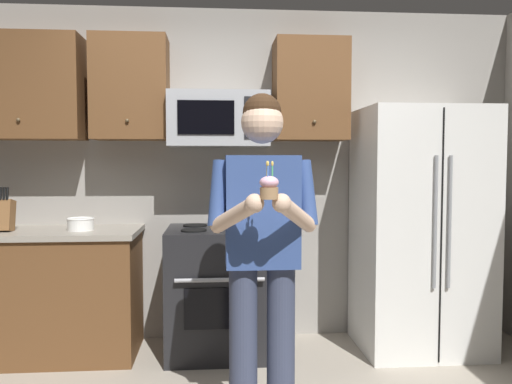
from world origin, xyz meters
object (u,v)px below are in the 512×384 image
bowl_large_white (81,224)px  person (262,241)px  oven_range (219,290)px  refrigerator (420,230)px  cupcake (269,187)px  knife_block (1,215)px  microwave (219,120)px

bowl_large_white → person: (1.20, -1.08, 0.03)m
oven_range → person: size_ratio=0.53×
refrigerator → cupcake: bearing=-132.6°
knife_block → refrigerator: bearing=-0.2°
knife_block → person: size_ratio=0.18×
refrigerator → person: bearing=-140.3°
person → cupcake: bearing=-90.0°
bowl_large_white → cupcake: (1.20, -1.41, 0.33)m
oven_range → microwave: microwave is taller
knife_block → cupcake: 2.25m
knife_block → cupcake: bearing=-38.9°
microwave → person: microwave is taller
knife_block → person: 2.05m
bowl_large_white → oven_range: bearing=1.3°
microwave → bowl_large_white: 1.25m
bowl_large_white → refrigerator: bearing=-0.4°
refrigerator → knife_block: bearing=179.8°
refrigerator → knife_block: (-3.03, 0.01, 0.14)m
oven_range → knife_block: (-1.53, -0.03, 0.58)m
knife_block → bowl_large_white: (0.54, 0.01, -0.07)m
bowl_large_white → cupcake: cupcake is taller
oven_range → bowl_large_white: (-0.98, -0.02, 0.50)m
oven_range → refrigerator: bearing=-1.5°
refrigerator → bowl_large_white: 2.49m
oven_range → bowl_large_white: bowl_large_white is taller
person → cupcake: size_ratio=10.13×
oven_range → microwave: 1.26m
microwave → knife_block: 1.68m
oven_range → knife_block: knife_block is taller
refrigerator → bowl_large_white: (-2.48, 0.02, 0.07)m
microwave → cupcake: (0.21, -1.55, -0.43)m
refrigerator → cupcake: (-1.29, -1.40, 0.39)m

